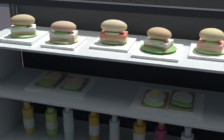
# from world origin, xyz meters

# --- Properties ---
(case_frame) EXTENTS (1.37, 0.42, 0.90)m
(case_frame) POSITION_xyz_m (0.00, 0.11, 0.49)
(case_frame) COLOR black
(case_frame) RESTS_ON ground
(riser_lower_tier) EXTENTS (1.30, 0.35, 0.33)m
(riser_lower_tier) POSITION_xyz_m (0.00, 0.00, 0.19)
(riser_lower_tier) COLOR silver
(riser_lower_tier) RESTS_ON case_base_deck
(shelf_lower_glass) EXTENTS (1.31, 0.37, 0.01)m
(shelf_lower_glass) POSITION_xyz_m (0.00, 0.00, 0.36)
(shelf_lower_glass) COLOR silver
(shelf_lower_glass) RESTS_ON riser_lower_tier
(riser_upper_tier) EXTENTS (1.30, 0.35, 0.26)m
(riser_upper_tier) POSITION_xyz_m (0.00, 0.00, 0.50)
(riser_upper_tier) COLOR silver
(riser_upper_tier) RESTS_ON shelf_lower_glass
(shelf_upper_glass) EXTENTS (1.31, 0.37, 0.01)m
(shelf_upper_glass) POSITION_xyz_m (0.00, 0.00, 0.64)
(shelf_upper_glass) COLOR silver
(shelf_upper_glass) RESTS_ON riser_upper_tier
(plated_roll_sandwich_mid_right) EXTENTS (0.19, 0.19, 0.13)m
(plated_roll_sandwich_mid_right) POSITION_xyz_m (-0.46, -0.04, 0.69)
(plated_roll_sandwich_mid_right) COLOR white
(plated_roll_sandwich_mid_right) RESTS_ON shelf_upper_glass
(plated_roll_sandwich_center) EXTENTS (0.17, 0.17, 0.11)m
(plated_roll_sandwich_center) POSITION_xyz_m (-0.23, -0.05, 0.69)
(plated_roll_sandwich_center) COLOR white
(plated_roll_sandwich_center) RESTS_ON shelf_upper_glass
(plated_roll_sandwich_near_left_corner) EXTENTS (0.19, 0.19, 0.12)m
(plated_roll_sandwich_near_left_corner) POSITION_xyz_m (0.01, 0.01, 0.69)
(plated_roll_sandwich_near_left_corner) COLOR white
(plated_roll_sandwich_near_left_corner) RESTS_ON shelf_upper_glass
(plated_roll_sandwich_far_right) EXTENTS (0.21, 0.21, 0.12)m
(plated_roll_sandwich_far_right) POSITION_xyz_m (0.24, -0.04, 0.68)
(plated_roll_sandwich_far_right) COLOR white
(plated_roll_sandwich_far_right) RESTS_ON shelf_upper_glass
(plated_roll_sandwich_far_left) EXTENTS (0.18, 0.18, 0.12)m
(plated_roll_sandwich_far_left) POSITION_xyz_m (0.47, 0.01, 0.69)
(plated_roll_sandwich_far_left) COLOR white
(plated_roll_sandwich_far_left) RESTS_ON shelf_upper_glass
(open_sandwich_tray_mid_right) EXTENTS (0.34, 0.23, 0.06)m
(open_sandwich_tray_mid_right) POSITION_xyz_m (-0.29, 0.01, 0.39)
(open_sandwich_tray_mid_right) COLOR white
(open_sandwich_tray_mid_right) RESTS_ON shelf_lower_glass
(open_sandwich_tray_mid_left) EXTENTS (0.34, 0.23, 0.06)m
(open_sandwich_tray_mid_left) POSITION_xyz_m (0.30, -0.01, 0.39)
(open_sandwich_tray_mid_left) COLOR white
(open_sandwich_tray_mid_left) RESTS_ON shelf_lower_glass
(juice_bottle_front_second) EXTENTS (0.06, 0.06, 0.23)m
(juice_bottle_front_second) POSITION_xyz_m (-0.52, 0.00, 0.12)
(juice_bottle_front_second) COLOR gold
(juice_bottle_front_second) RESTS_ON case_base_deck
(juice_bottle_front_left_end) EXTENTS (0.07, 0.07, 0.19)m
(juice_bottle_front_left_end) POSITION_xyz_m (-0.39, 0.03, 0.11)
(juice_bottle_front_left_end) COLOR #C0CD46
(juice_bottle_front_left_end) RESTS_ON case_base_deck
(juice_bottle_near_post) EXTENTS (0.06, 0.06, 0.25)m
(juice_bottle_near_post) POSITION_xyz_m (-0.26, 0.01, 0.13)
(juice_bottle_near_post) COLOR white
(juice_bottle_near_post) RESTS_ON case_base_deck
(juice_bottle_tucked_behind) EXTENTS (0.06, 0.06, 0.20)m
(juice_bottle_tucked_behind) POSITION_xyz_m (-0.12, 0.04, 0.12)
(juice_bottle_tucked_behind) COLOR orange
(juice_bottle_tucked_behind) RESTS_ON case_base_deck
(juice_bottle_front_right_end) EXTENTS (0.06, 0.06, 0.20)m
(juice_bottle_front_right_end) POSITION_xyz_m (0.01, 0.03, 0.11)
(juice_bottle_front_right_end) COLOR white
(juice_bottle_front_right_end) RESTS_ON case_base_deck
(juice_bottle_back_right) EXTENTS (0.07, 0.07, 0.22)m
(juice_bottle_back_right) POSITION_xyz_m (0.15, 0.03, 0.12)
(juice_bottle_back_right) COLOR orange
(juice_bottle_back_right) RESTS_ON case_base_deck
(juice_bottle_front_middle) EXTENTS (0.07, 0.07, 0.20)m
(juice_bottle_front_middle) POSITION_xyz_m (0.27, 0.03, 0.11)
(juice_bottle_front_middle) COLOR maroon
(juice_bottle_front_middle) RESTS_ON case_base_deck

